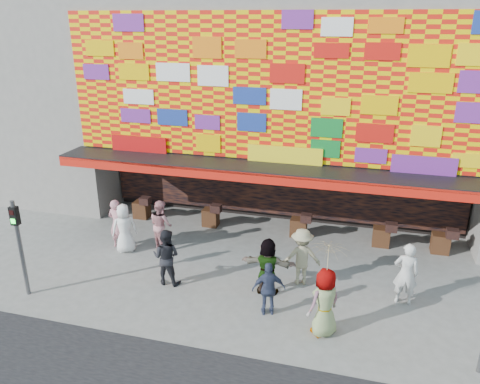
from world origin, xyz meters
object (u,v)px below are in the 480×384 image
at_px(signal_left, 19,238).
at_px(ped_b, 117,224).
at_px(ped_h, 406,274).
at_px(ped_e, 269,289).
at_px(ped_a, 124,228).
at_px(ped_f, 268,266).
at_px(ped_i, 161,225).
at_px(ped_g, 325,302).
at_px(ped_d, 302,257).
at_px(ped_c, 166,257).
at_px(parasol, 328,261).

distance_m(signal_left, ped_b, 3.75).
bearing_deg(ped_h, ped_e, 23.45).
height_order(signal_left, ped_b, signal_left).
bearing_deg(ped_a, signal_left, 33.25).
xyz_separation_m(ped_f, ped_i, (-4.26, 1.86, 0.02)).
xyz_separation_m(ped_e, ped_g, (1.56, -0.48, 0.15)).
distance_m(ped_d, ped_h, 3.03).
bearing_deg(ped_e, ped_g, 144.37).
bearing_deg(ped_c, parasol, 166.41).
distance_m(ped_a, ped_i, 1.26).
xyz_separation_m(ped_f, parasol, (1.82, -1.52, 1.27)).
xyz_separation_m(ped_f, ped_g, (1.82, -1.52, 0.06)).
xyz_separation_m(ped_g, ped_h, (2.08, 2.06, 0.00)).
height_order(ped_b, ped_c, ped_b).
relative_size(ped_h, ped_i, 1.04).
bearing_deg(ped_f, ped_a, -15.22).
relative_size(ped_c, parasol, 0.97).
bearing_deg(ped_h, ped_g, 44.68).
relative_size(ped_a, ped_b, 0.96).
relative_size(ped_c, ped_d, 0.98).
relative_size(ped_d, parasol, 0.98).
xyz_separation_m(ped_a, ped_c, (2.26, -1.55, 0.02)).
xyz_separation_m(ped_b, ped_g, (7.60, -3.00, 0.03)).
height_order(ped_c, ped_d, ped_d).
relative_size(ped_g, parasol, 1.01).
distance_m(ped_e, ped_h, 3.98).
bearing_deg(ped_b, ped_f, 174.90).
xyz_separation_m(ped_d, parasol, (0.93, -2.31, 1.24)).
distance_m(signal_left, ped_f, 7.23).
xyz_separation_m(signal_left, ped_d, (7.78, 2.77, -0.94)).
height_order(signal_left, ped_h, signal_left).
distance_m(ped_f, ped_i, 4.65).
bearing_deg(ped_e, ped_h, -175.16).
height_order(ped_b, ped_d, ped_d).
height_order(ped_a, ped_d, ped_d).
distance_m(ped_i, parasol, 7.06).
xyz_separation_m(signal_left, ped_h, (10.80, 2.51, -0.91)).
bearing_deg(ped_b, parasol, 167.76).
distance_m(ped_b, ped_h, 9.73).
bearing_deg(ped_h, ped_f, 7.94).
relative_size(signal_left, ped_f, 1.69).
height_order(ped_e, ped_i, ped_i).
distance_m(signal_left, ped_a, 3.71).
xyz_separation_m(ped_d, ped_h, (3.02, -0.25, 0.03)).
bearing_deg(ped_i, ped_a, 61.61).
height_order(ped_g, parasol, parasol).
relative_size(signal_left, ped_b, 1.64).
bearing_deg(ped_i, ped_h, -154.88).
height_order(ped_h, ped_i, ped_h).
bearing_deg(ped_e, parasol, 144.37).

